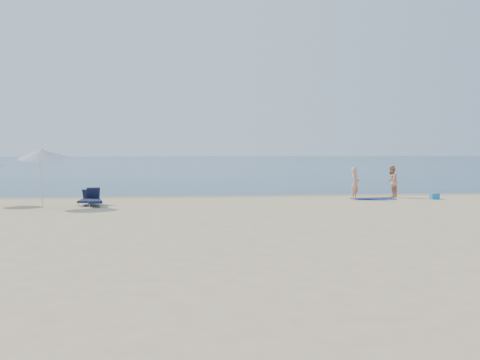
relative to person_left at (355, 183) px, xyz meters
name	(u,v)px	position (x,y,z in m)	size (l,w,h in m)	color
ground	(436,270)	(-3.62, -16.42, -0.79)	(160.00, 160.00, 0.00)	tan
sea	(194,162)	(-3.62, 83.58, -0.78)	(240.00, 160.00, 0.01)	#0D284E
wet_sand_strip	(270,195)	(-3.62, 2.98, -0.79)	(240.00, 1.60, 0.00)	#847254
person_left	(355,183)	(0.00, 0.00, 0.00)	(0.57, 0.38, 1.57)	tan
person_right	(391,182)	(2.17, 0.94, 0.01)	(0.78, 0.60, 1.59)	tan
beach_towel	(373,199)	(0.98, 0.22, -0.77)	(1.96, 1.09, 0.03)	#0F1A4F
white_bag	(434,196)	(3.92, -0.12, -0.65)	(0.33, 0.28, 0.28)	white
blue_cooler	(435,196)	(3.87, -0.30, -0.64)	(0.40, 0.29, 0.29)	#206FB1
umbrella_near	(42,154)	(-14.07, -2.26, 1.45)	(2.26, 2.29, 2.60)	silver
lounger_left	(94,200)	(-12.06, -1.75, -0.51)	(0.86, 1.80, 0.76)	#131A36
lounger_right	(86,200)	(-12.46, -1.25, -0.55)	(0.56, 1.51, 0.66)	#161B3D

